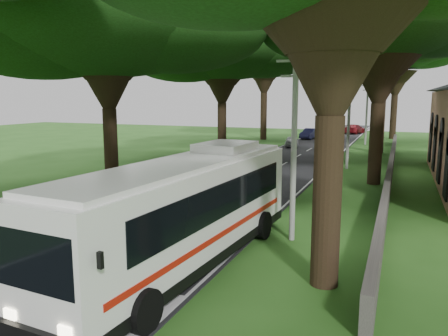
# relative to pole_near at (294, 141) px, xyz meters

# --- Properties ---
(ground) EXTENTS (140.00, 140.00, 0.00)m
(ground) POSITION_rel_pole_near_xyz_m (-5.50, -6.00, -4.18)
(ground) COLOR #214C15
(ground) RESTS_ON ground
(road) EXTENTS (8.00, 120.00, 0.04)m
(road) POSITION_rel_pole_near_xyz_m (-5.50, 19.00, -4.17)
(road) COLOR black
(road) RESTS_ON ground
(crosswalk) EXTENTS (8.00, 3.00, 0.01)m
(crosswalk) POSITION_rel_pole_near_xyz_m (-5.50, -8.00, -4.18)
(crosswalk) COLOR silver
(crosswalk) RESTS_ON ground
(property_wall) EXTENTS (0.35, 50.00, 1.20)m
(property_wall) POSITION_rel_pole_near_xyz_m (3.50, 18.00, -3.58)
(property_wall) COLOR #383533
(property_wall) RESTS_ON ground
(pole_near) EXTENTS (1.60, 0.24, 8.00)m
(pole_near) POSITION_rel_pole_near_xyz_m (0.00, 0.00, 0.00)
(pole_near) COLOR gray
(pole_near) RESTS_ON ground
(pole_mid) EXTENTS (1.60, 0.24, 8.00)m
(pole_mid) POSITION_rel_pole_near_xyz_m (0.00, 20.00, 0.00)
(pole_mid) COLOR gray
(pole_mid) RESTS_ON ground
(pole_far) EXTENTS (1.60, 0.24, 8.00)m
(pole_far) POSITION_rel_pole_near_xyz_m (0.00, 40.00, 0.00)
(pole_far) COLOR gray
(pole_far) RESTS_ON ground
(tree_l_mida) EXTENTS (16.34, 16.34, 14.05)m
(tree_l_mida) POSITION_rel_pole_near_xyz_m (-13.50, 6.00, 6.35)
(tree_l_mida) COLOR black
(tree_l_mida) RESTS_ON ground
(tree_l_midb) EXTENTS (15.79, 15.79, 14.23)m
(tree_l_midb) POSITION_rel_pole_near_xyz_m (-13.00, 24.00, 6.63)
(tree_l_midb) COLOR black
(tree_l_midb) RESTS_ON ground
(tree_l_far) EXTENTS (15.35, 15.35, 16.69)m
(tree_l_far) POSITION_rel_pole_near_xyz_m (-14.00, 42.00, 9.13)
(tree_l_far) COLOR black
(tree_l_far) RESTS_ON ground
(tree_r_mida) EXTENTS (13.80, 13.80, 14.23)m
(tree_r_mida) POSITION_rel_pole_near_xyz_m (2.50, 14.00, 6.98)
(tree_r_mida) COLOR black
(tree_r_mida) RESTS_ON ground
(tree_r_midb) EXTENTS (13.40, 13.40, 15.02)m
(tree_r_midb) POSITION_rel_pole_near_xyz_m (2.00, 32.00, 7.82)
(tree_r_midb) COLOR black
(tree_r_midb) RESTS_ON ground
(tree_r_far) EXTENTS (14.57, 14.57, 15.82)m
(tree_r_far) POSITION_rel_pole_near_xyz_m (3.00, 50.00, 8.41)
(tree_r_far) COLOR black
(tree_r_far) RESTS_ON ground
(coach_bus) EXTENTS (3.73, 13.08, 3.81)m
(coach_bus) POSITION_rel_pole_near_xyz_m (-2.80, -4.23, -2.13)
(coach_bus) COLOR white
(coach_bus) RESTS_ON ground
(distant_car_a) EXTENTS (2.26, 4.06, 1.31)m
(distant_car_a) POSITION_rel_pole_near_xyz_m (-8.05, 34.20, -3.50)
(distant_car_a) COLOR #B9BABE
(distant_car_a) RESTS_ON road
(distant_car_b) EXTENTS (2.30, 4.67, 1.47)m
(distant_car_b) POSITION_rel_pole_near_xyz_m (-8.02, 45.26, -3.41)
(distant_car_b) COLOR #21214D
(distant_car_b) RESTS_ON road
(distant_car_c) EXTENTS (3.41, 5.52, 1.49)m
(distant_car_c) POSITION_rel_pole_near_xyz_m (-2.96, 57.14, -3.40)
(distant_car_c) COLOR maroon
(distant_car_c) RESTS_ON road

